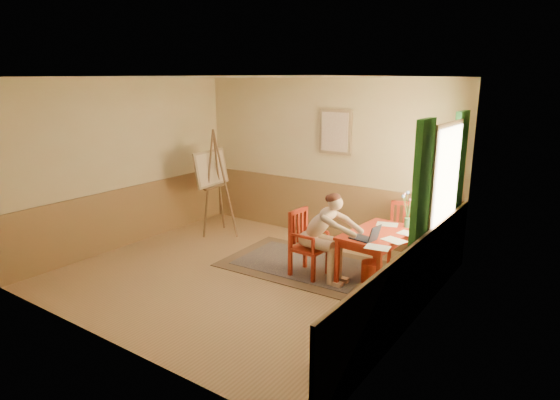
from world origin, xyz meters
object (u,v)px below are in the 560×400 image
Objects in this scene: chair_back at (403,233)px; figure at (324,232)px; table at (378,238)px; laptop at (366,237)px; chair_left at (306,243)px; easel at (213,173)px.

figure is (-0.67, -1.29, 0.24)m from chair_back.
table is 3.11× the size of laptop.
figure reaches higher than chair_left.
chair_left reaches higher than chair_back.
chair_back reaches higher than table.
chair_back is at bearing 9.51° from easel.
chair_left is 1.59m from chair_back.
figure reaches higher than table.
easel is at bearing 165.14° from figure.
figure reaches higher than chair_back.
easel is (-3.35, 0.71, 0.37)m from laptop.
figure is (0.29, -0.02, 0.23)m from chair_left.
figure is at bearing -4.14° from chair_left.
easel is (-3.39, -0.57, 0.67)m from chair_back.
chair_left is 0.50× the size of easel.
easel reaches higher than figure.
chair_back is at bearing 52.71° from chair_left.
table is 3.39m from easel.
chair_back is at bearing 87.02° from table.
easel is (-3.34, 0.29, 0.51)m from table.
table is 0.44m from laptop.
chair_back is at bearing 62.37° from figure.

